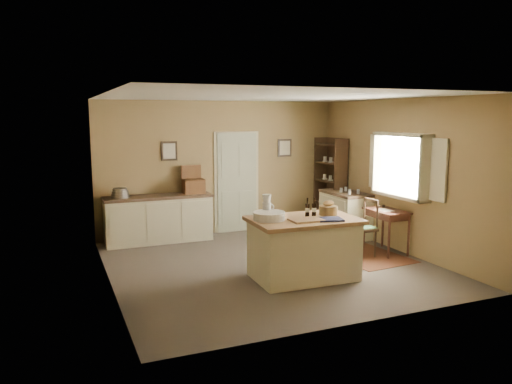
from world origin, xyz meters
The scene contains 16 objects.
ground centered at (0.00, 0.00, 0.00)m, with size 5.00×5.00×0.00m, color brown.
wall_back centered at (0.00, 2.50, 1.35)m, with size 5.00×0.10×2.70m, color olive.
wall_front centered at (0.00, -2.50, 1.35)m, with size 5.00×0.10×2.70m, color olive.
wall_left centered at (-2.50, 0.00, 1.35)m, with size 0.10×5.00×2.70m, color olive.
wall_right centered at (2.50, 0.00, 1.35)m, with size 0.10×5.00×2.70m, color olive.
ceiling centered at (0.00, 0.00, 2.70)m, with size 5.00×5.00×0.00m, color silver.
door centered at (0.35, 2.47, 1.05)m, with size 0.97×0.06×2.11m, color #A9AF93.
framed_prints centered at (0.20, 2.48, 1.72)m, with size 2.82×0.02×0.38m.
window centered at (2.42, -0.20, 1.55)m, with size 0.25×1.99×1.12m.
work_island centered at (0.19, -0.78, 0.48)m, with size 1.60×1.07×1.20m.
sideboard centered at (-1.34, 2.20, 0.48)m, with size 2.04×0.58×1.18m.
rug centered at (1.75, -0.09, 0.00)m, with size 1.10×1.60×0.01m, color #552817.
writing_desk centered at (2.20, -0.09, 0.66)m, with size 0.49×0.80×0.82m.
desk_chair centered at (1.65, -0.12, 0.49)m, with size 0.45×0.45×0.97m, color black, non-canonical shape.
right_cabinet centered at (2.20, 1.22, 0.46)m, with size 0.62×1.12×0.99m.
shelving_unit centered at (2.35, 2.00, 0.97)m, with size 0.33×0.87×1.93m.
Camera 1 is at (-3.21, -7.15, 2.40)m, focal length 35.00 mm.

